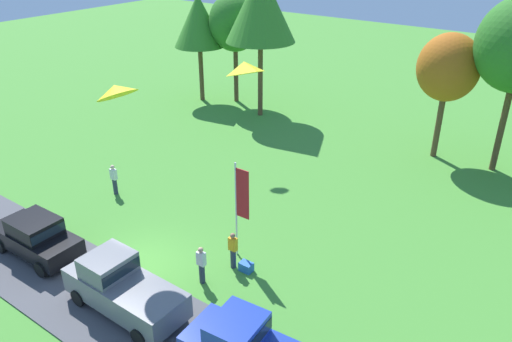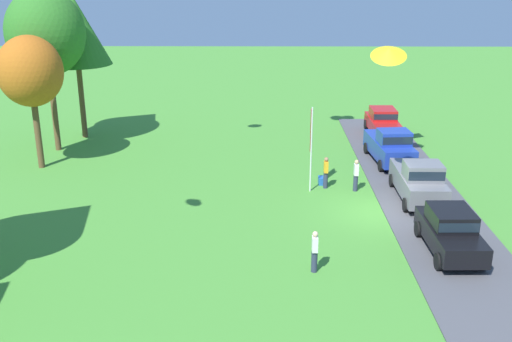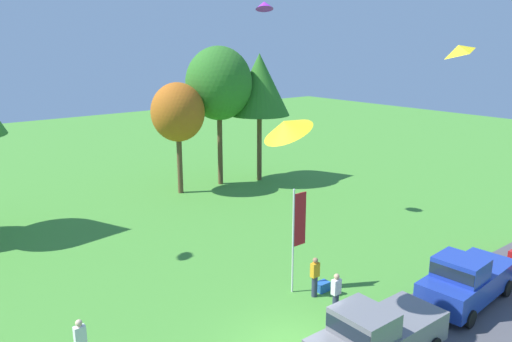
{
  "view_description": "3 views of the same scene",
  "coord_description": "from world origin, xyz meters",
  "px_view_note": "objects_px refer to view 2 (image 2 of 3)",
  "views": [
    {
      "loc": [
        14.2,
        -11.21,
        13.21
      ],
      "look_at": [
        1.29,
        6.75,
        2.11
      ],
      "focal_mm": 35.0,
      "sensor_mm": 36.0,
      "label": 1
    },
    {
      "loc": [
        -26.38,
        5.57,
        11.35
      ],
      "look_at": [
        -0.5,
        5.83,
        2.3
      ],
      "focal_mm": 42.0,
      "sensor_mm": 36.0,
      "label": 2
    },
    {
      "loc": [
        -10.12,
        -10.83,
        10.09
      ],
      "look_at": [
        1.9,
        4.16,
        5.17
      ],
      "focal_mm": 35.0,
      "sensor_mm": 36.0,
      "label": 3
    }
  ],
  "objects_px": {
    "tree_center_back": "(46,33)",
    "kite_delta_trailing_tail": "(389,52)",
    "car_sedan_far_end": "(450,230)",
    "person_watching_sky": "(356,175)",
    "cooler_box": "(322,180)",
    "flag_banner": "(311,138)",
    "car_sedan_mid_row": "(383,121)",
    "person_on_lawn": "(315,251)",
    "person_beside_suv": "(326,172)",
    "tree_left_of_center": "(75,31)",
    "car_pickup_near_entrance": "(390,146)",
    "tree_far_right": "(30,72)",
    "car_pickup_by_flagpole": "(419,180)"
  },
  "relations": [
    {
      "from": "car_sedan_far_end",
      "to": "person_watching_sky",
      "type": "bearing_deg",
      "value": 21.65
    },
    {
      "from": "cooler_box",
      "to": "flag_banner",
      "type": "bearing_deg",
      "value": 138.09
    },
    {
      "from": "tree_far_right",
      "to": "car_sedan_mid_row",
      "type": "bearing_deg",
      "value": -71.77
    },
    {
      "from": "car_sedan_mid_row",
      "to": "person_on_lawn",
      "type": "height_order",
      "value": "car_sedan_mid_row"
    },
    {
      "from": "person_beside_suv",
      "to": "flag_banner",
      "type": "height_order",
      "value": "flag_banner"
    },
    {
      "from": "person_on_lawn",
      "to": "tree_far_right",
      "type": "bearing_deg",
      "value": 50.34
    },
    {
      "from": "car_sedan_mid_row",
      "to": "tree_far_right",
      "type": "xyz_separation_m",
      "value": [
        -6.98,
        21.19,
        4.56
      ]
    },
    {
      "from": "person_beside_suv",
      "to": "tree_center_back",
      "type": "relative_size",
      "value": 0.17
    },
    {
      "from": "car_sedan_mid_row",
      "to": "kite_delta_trailing_tail",
      "type": "distance_m",
      "value": 15.61
    },
    {
      "from": "cooler_box",
      "to": "tree_far_right",
      "type": "bearing_deg",
      "value": 80.68
    },
    {
      "from": "car_sedan_mid_row",
      "to": "tree_center_back",
      "type": "bearing_deg",
      "value": 99.35
    },
    {
      "from": "cooler_box",
      "to": "person_watching_sky",
      "type": "bearing_deg",
      "value": -121.51
    },
    {
      "from": "person_beside_suv",
      "to": "cooler_box",
      "type": "xyz_separation_m",
      "value": [
        0.6,
        0.11,
        -0.68
      ]
    },
    {
      "from": "car_pickup_by_flagpole",
      "to": "kite_delta_trailing_tail",
      "type": "xyz_separation_m",
      "value": [
        -1.82,
        2.34,
        6.58
      ]
    },
    {
      "from": "car_pickup_by_flagpole",
      "to": "cooler_box",
      "type": "bearing_deg",
      "value": 62.34
    },
    {
      "from": "car_pickup_near_entrance",
      "to": "car_sedan_mid_row",
      "type": "bearing_deg",
      "value": -6.72
    },
    {
      "from": "car_sedan_far_end",
      "to": "tree_center_back",
      "type": "height_order",
      "value": "tree_center_back"
    },
    {
      "from": "car_sedan_far_end",
      "to": "car_pickup_near_entrance",
      "type": "relative_size",
      "value": 0.86
    },
    {
      "from": "tree_center_back",
      "to": "kite_delta_trailing_tail",
      "type": "relative_size",
      "value": 6.34
    },
    {
      "from": "car_pickup_near_entrance",
      "to": "tree_far_right",
      "type": "height_order",
      "value": "tree_far_right"
    },
    {
      "from": "tree_center_back",
      "to": "cooler_box",
      "type": "height_order",
      "value": "tree_center_back"
    },
    {
      "from": "car_pickup_near_entrance",
      "to": "cooler_box",
      "type": "xyz_separation_m",
      "value": [
        -3.52,
        4.32,
        -0.91
      ]
    },
    {
      "from": "kite_delta_trailing_tail",
      "to": "tree_left_of_center",
      "type": "bearing_deg",
      "value": 52.94
    },
    {
      "from": "tree_center_back",
      "to": "car_sedan_far_end",
      "type": "bearing_deg",
      "value": -124.37
    },
    {
      "from": "car_sedan_far_end",
      "to": "flag_banner",
      "type": "height_order",
      "value": "flag_banner"
    },
    {
      "from": "tree_center_back",
      "to": "kite_delta_trailing_tail",
      "type": "height_order",
      "value": "tree_center_back"
    },
    {
      "from": "car_sedan_far_end",
      "to": "tree_far_right",
      "type": "relative_size",
      "value": 0.58
    },
    {
      "from": "car_sedan_far_end",
      "to": "flag_banner",
      "type": "bearing_deg",
      "value": 35.55
    },
    {
      "from": "person_watching_sky",
      "to": "person_beside_suv",
      "type": "bearing_deg",
      "value": 74.98
    },
    {
      "from": "car_sedan_far_end",
      "to": "car_pickup_by_flagpole",
      "type": "relative_size",
      "value": 0.88
    },
    {
      "from": "tree_center_back",
      "to": "car_sedan_mid_row",
      "type": "bearing_deg",
      "value": -80.65
    },
    {
      "from": "tree_left_of_center",
      "to": "kite_delta_trailing_tail",
      "type": "height_order",
      "value": "tree_left_of_center"
    },
    {
      "from": "person_beside_suv",
      "to": "tree_far_right",
      "type": "bearing_deg",
      "value": 78.71
    },
    {
      "from": "person_beside_suv",
      "to": "kite_delta_trailing_tail",
      "type": "relative_size",
      "value": 1.09
    },
    {
      "from": "tree_left_of_center",
      "to": "tree_far_right",
      "type": "bearing_deg",
      "value": 173.44
    },
    {
      "from": "person_beside_suv",
      "to": "tree_left_of_center",
      "type": "xyz_separation_m",
      "value": [
        9.7,
        15.52,
        6.29
      ]
    },
    {
      "from": "person_on_lawn",
      "to": "tree_center_back",
      "type": "bearing_deg",
      "value": 43.55
    },
    {
      "from": "car_pickup_by_flagpole",
      "to": "tree_left_of_center",
      "type": "relative_size",
      "value": 0.53
    },
    {
      "from": "person_watching_sky",
      "to": "person_on_lawn",
      "type": "relative_size",
      "value": 1.0
    },
    {
      "from": "tree_center_back",
      "to": "tree_left_of_center",
      "type": "bearing_deg",
      "value": -16.36
    },
    {
      "from": "car_pickup_by_flagpole",
      "to": "tree_far_right",
      "type": "bearing_deg",
      "value": 76.33
    },
    {
      "from": "person_beside_suv",
      "to": "tree_left_of_center",
      "type": "distance_m",
      "value": 19.35
    },
    {
      "from": "car_pickup_by_flagpole",
      "to": "car_sedan_far_end",
      "type": "bearing_deg",
      "value": 178.84
    },
    {
      "from": "person_beside_suv",
      "to": "flag_banner",
      "type": "bearing_deg",
      "value": 104.69
    },
    {
      "from": "tree_left_of_center",
      "to": "cooler_box",
      "type": "bearing_deg",
      "value": -120.57
    },
    {
      "from": "car_sedan_mid_row",
      "to": "person_on_lawn",
      "type": "bearing_deg",
      "value": 162.04
    },
    {
      "from": "person_watching_sky",
      "to": "flag_banner",
      "type": "bearing_deg",
      "value": 85.47
    },
    {
      "from": "person_watching_sky",
      "to": "tree_center_back",
      "type": "xyz_separation_m",
      "value": [
        7.12,
        17.92,
        6.46
      ]
    },
    {
      "from": "person_on_lawn",
      "to": "kite_delta_trailing_tail",
      "type": "bearing_deg",
      "value": -32.01
    },
    {
      "from": "car_pickup_near_entrance",
      "to": "kite_delta_trailing_tail",
      "type": "bearing_deg",
      "value": 164.77
    }
  ]
}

